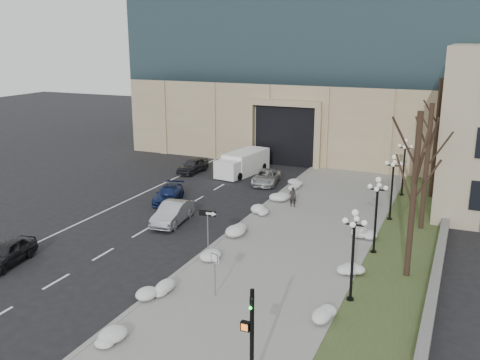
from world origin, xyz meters
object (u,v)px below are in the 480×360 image
at_px(car_d, 266,177).
at_px(lamppost_c, 393,179).
at_px(pedestrian, 293,197).
at_px(lamppost_a, 353,243).
at_px(car_a, 6,253).
at_px(traffic_signal, 251,340).
at_px(lamppost_b, 377,205).
at_px(one_way_sign, 210,219).
at_px(box_truck, 243,163).
at_px(keep_sign, 215,265).
at_px(lamppost_d, 404,159).
at_px(car_c, 168,194).
at_px(car_b, 173,213).
at_px(car_e, 193,166).

height_order(car_d, lamppost_c, lamppost_c).
bearing_deg(pedestrian, lamppost_a, 113.73).
bearing_deg(car_a, traffic_signal, -24.28).
bearing_deg(lamppost_b, pedestrian, 137.81).
relative_size(one_way_sign, lamppost_c, 0.61).
bearing_deg(car_d, lamppost_b, -55.47).
height_order(box_truck, one_way_sign, one_way_sign).
height_order(car_a, box_truck, box_truck).
bearing_deg(lamppost_c, car_d, 153.70).
bearing_deg(lamppost_b, lamppost_c, 90.00).
xyz_separation_m(keep_sign, lamppost_b, (6.27, 8.74, 1.32)).
relative_size(traffic_signal, lamppost_d, 0.84).
bearing_deg(traffic_signal, car_c, 128.97).
xyz_separation_m(pedestrian, lamppost_d, (7.18, 6.49, 2.19)).
bearing_deg(lamppost_c, lamppost_a, -90.00).
bearing_deg(one_way_sign, lamppost_a, -19.38).
bearing_deg(car_b, box_truck, 87.21).
xyz_separation_m(car_c, pedestrian, (9.45, 2.34, 0.28)).
distance_m(lamppost_b, lamppost_d, 13.00).
distance_m(car_a, lamppost_c, 25.12).
bearing_deg(lamppost_b, car_a, -152.58).
bearing_deg(lamppost_c, car_e, 161.01).
bearing_deg(lamppost_b, lamppost_a, -90.00).
xyz_separation_m(car_c, car_e, (-2.67, 8.97, 0.07)).
bearing_deg(lamppost_d, lamppost_a, -90.00).
relative_size(car_b, lamppost_a, 0.94).
bearing_deg(lamppost_d, car_d, -175.79).
xyz_separation_m(car_a, car_e, (-0.36, 22.97, -0.02)).
relative_size(car_d, lamppost_a, 0.92).
height_order(car_e, lamppost_c, lamppost_c).
bearing_deg(keep_sign, car_c, 146.65).
bearing_deg(lamppost_a, box_truck, 124.93).
height_order(lamppost_c, lamppost_d, same).
xyz_separation_m(lamppost_a, lamppost_c, (0.00, 13.00, 0.00)).
bearing_deg(car_c, keep_sign, -65.44).
bearing_deg(keep_sign, pedestrian, 111.31).
height_order(car_a, lamppost_c, lamppost_c).
relative_size(car_c, one_way_sign, 1.45).
height_order(pedestrian, keep_sign, keep_sign).
relative_size(car_d, box_truck, 0.65).
distance_m(car_e, one_way_sign, 20.58).
bearing_deg(lamppost_d, car_a, -129.69).
bearing_deg(lamppost_b, traffic_signal, -97.64).
distance_m(car_b, traffic_signal, 18.79).
height_order(car_a, car_e, car_a).
relative_size(car_d, lamppost_c, 0.92).
bearing_deg(car_e, box_truck, 21.26).
bearing_deg(car_a, lamppost_c, 32.15).
bearing_deg(one_way_sign, car_c, 127.19).
bearing_deg(box_truck, car_a, -91.23).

